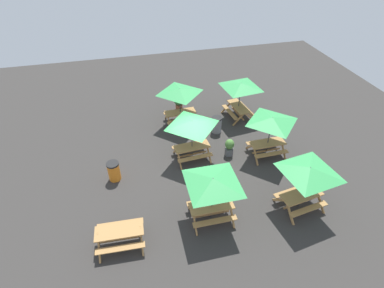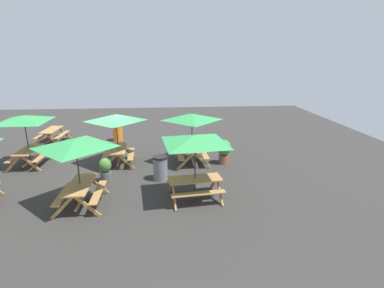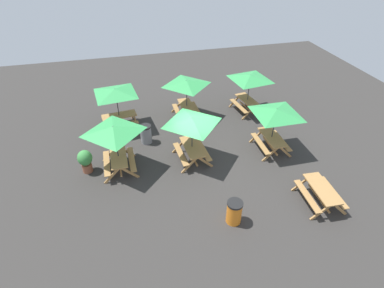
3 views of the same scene
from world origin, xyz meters
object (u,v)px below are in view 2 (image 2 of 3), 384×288
Objects in this scene: picnic_table_0 at (192,121)px; picnic_table_1 at (52,133)px; potted_plant_0 at (224,150)px; potted_plant_1 at (106,170)px; picnic_table_5 at (76,148)px; picnic_table_4 at (195,144)px; picnic_table_6 at (24,122)px; trash_bin_gray at (160,168)px; picnic_table_2 at (116,121)px; trash_bin_orange at (118,132)px.

picnic_table_0 is 1.25× the size of picnic_table_1.
potted_plant_0 is 1.15× the size of potted_plant_1.
picnic_table_1 is at bearing -145.06° from potted_plant_1.
picnic_table_5 is (7.69, 3.61, 1.43)m from picnic_table_1.
picnic_table_1 is 10.64m from picnic_table_4.
picnic_table_6 is 6.38m from trash_bin_gray.
picnic_table_1 is 0.80× the size of picnic_table_2.
picnic_table_2 is at bearing -135.13° from trash_bin_gray.
picnic_table_0 reaches higher than trash_bin_gray.
picnic_table_2 reaches higher than picnic_table_1.
picnic_table_4 is 2.52× the size of potted_plant_0.
trash_bin_orange is (-4.04, -3.95, -1.49)m from picnic_table_0.
picnic_table_0 and picnic_table_4 have the same top height.
trash_bin_gray is at bearing 70.88° from picnic_table_6.
picnic_table_2 is (-0.11, -3.33, 0.00)m from picnic_table_0.
picnic_table_5 is 6.59m from potted_plant_0.
picnic_table_2 is 2.38× the size of trash_bin_orange.
potted_plant_1 is at bearing -64.13° from picnic_table_0.
picnic_table_6 is (-4.00, -3.28, 0.00)m from picnic_table_5.
trash_bin_gray is (-1.92, 2.56, -1.49)m from picnic_table_5.
picnic_table_0 is 2.41× the size of potted_plant_1.
picnic_table_2 is at bearing 173.84° from potted_plant_1.
picnic_table_2 is 4.26m from trash_bin_orange.
picnic_table_2 and picnic_table_5 have the same top height.
picnic_table_4 reaches higher than trash_bin_gray.
picnic_table_4 is 3.77m from picnic_table_5.
trash_bin_orange is 6.39m from trash_bin_gray.
picnic_table_4 is at bearing -4.78° from picnic_table_0.
picnic_table_5 is at bearing 28.24° from picnic_table_1.
picnic_table_2 is 2.09× the size of potted_plant_0.
picnic_table_0 is at bearing 132.33° from picnic_table_5.
trash_bin_gray reaches higher than potted_plant_1.
picnic_table_2 reaches higher than trash_bin_orange.
picnic_table_6 is (-0.16, -3.93, 0.00)m from picnic_table_2.
trash_bin_orange is (-7.78, 0.02, -1.49)m from picnic_table_5.
picnic_table_5 is 0.83× the size of picnic_table_6.
potted_plant_0 is (4.16, 9.01, 0.08)m from picnic_table_1.
picnic_table_2 is 2.45m from potted_plant_1.
trash_bin_orange is 1.00× the size of trash_bin_gray.
picnic_table_2 is 4.83m from picnic_table_4.
picnic_table_6 is at bearing -93.59° from picnic_table_0.
trash_bin_gray is (5.77, 6.17, -0.07)m from picnic_table_1.
picnic_table_1 is 1.68× the size of potted_plant_0.
trash_bin_gray is (5.86, 2.54, 0.00)m from trash_bin_orange.
picnic_table_1 is (-3.95, -7.58, -1.43)m from picnic_table_0.
potted_plant_1 is (1.83, -3.54, -1.49)m from picnic_table_0.
picnic_table_4 is at bearing -25.88° from potted_plant_0.
picnic_table_6 is at bearing 8.12° from picnic_table_1.
potted_plant_1 is at bearing 61.07° from picnic_table_6.
picnic_table_1 is 9.93m from potted_plant_0.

